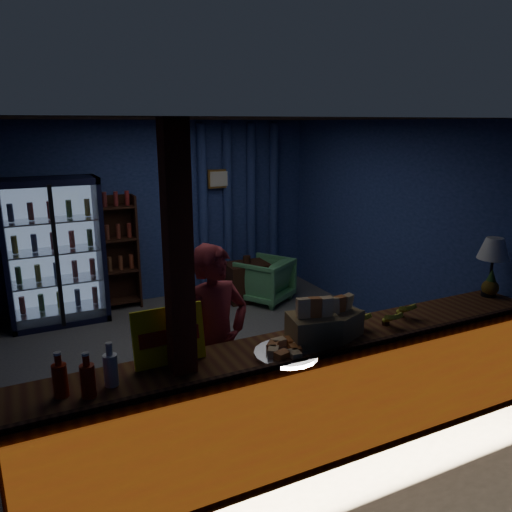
{
  "coord_description": "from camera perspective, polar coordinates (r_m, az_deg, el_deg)",
  "views": [
    {
      "loc": [
        -1.95,
        -4.86,
        2.57
      ],
      "look_at": [
        0.34,
        -0.2,
        1.17
      ],
      "focal_mm": 35.0,
      "sensor_mm": 36.0,
      "label": 1
    }
  ],
  "objects": [
    {
      "name": "counter",
      "position": [
        4.11,
        6.54,
        -15.62
      ],
      "size": [
        4.4,
        0.57,
        0.99
      ],
      "color": "brown",
      "rests_on": "ground"
    },
    {
      "name": "side_table",
      "position": [
        7.41,
        -1.05,
        -2.91
      ],
      "size": [
        0.63,
        0.47,
        0.67
      ],
      "color": "#381E12",
      "rests_on": "ground"
    },
    {
      "name": "room_walls",
      "position": [
        5.34,
        -4.19,
        4.22
      ],
      "size": [
        4.6,
        4.6,
        4.6
      ],
      "color": "navy",
      "rests_on": "ground"
    },
    {
      "name": "soda_bottles",
      "position": [
        3.31,
        -18.8,
        -12.76
      ],
      "size": [
        0.39,
        0.17,
        0.29
      ],
      "color": "#A9210B",
      "rests_on": "counter"
    },
    {
      "name": "pastry_tray",
      "position": [
        3.65,
        3.51,
        -10.84
      ],
      "size": [
        0.47,
        0.47,
        0.08
      ],
      "color": "silver",
      "rests_on": "counter"
    },
    {
      "name": "shopkeeper",
      "position": [
        4.15,
        -4.53,
        -9.84
      ],
      "size": [
        0.68,
        0.52,
        1.65
      ],
      "primitive_type": "imported",
      "rotation": [
        0.0,
        0.0,
        0.24
      ],
      "color": "maroon",
      "rests_on": "ground"
    },
    {
      "name": "snack_box_centre",
      "position": [
        3.97,
        9.58,
        -7.43
      ],
      "size": [
        0.38,
        0.35,
        0.32
      ],
      "color": "olive",
      "rests_on": "counter"
    },
    {
      "name": "framed_picture",
      "position": [
        7.55,
        -4.22,
        8.79
      ],
      "size": [
        0.36,
        0.04,
        0.28
      ],
      "color": "gold",
      "rests_on": "room_walls"
    },
    {
      "name": "banana_bunches",
      "position": [
        4.28,
        14.37,
        -6.55
      ],
      "size": [
        0.69,
        0.28,
        0.15
      ],
      "color": "yellow",
      "rests_on": "counter"
    },
    {
      "name": "curtain_folds",
      "position": [
        7.71,
        -3.24,
        5.56
      ],
      "size": [
        1.74,
        0.14,
        2.5
      ],
      "color": "navy",
      "rests_on": "room_walls"
    },
    {
      "name": "table_lamp",
      "position": [
        5.19,
        25.53,
        0.53
      ],
      "size": [
        0.29,
        0.29,
        0.57
      ],
      "color": "black",
      "rests_on": "counter"
    },
    {
      "name": "beverage_cooler",
      "position": [
        6.99,
        -22.07,
        0.4
      ],
      "size": [
        1.2,
        0.62,
        1.9
      ],
      "color": "black",
      "rests_on": "ground"
    },
    {
      "name": "ground",
      "position": [
        5.84,
        -3.9,
        -11.09
      ],
      "size": [
        4.6,
        4.6,
        0.0
      ],
      "primitive_type": "plane",
      "color": "#515154",
      "rests_on": "ground"
    },
    {
      "name": "snack_box_left",
      "position": [
        3.79,
        6.55,
        -8.15
      ],
      "size": [
        0.4,
        0.35,
        0.38
      ],
      "color": "olive",
      "rests_on": "counter"
    },
    {
      "name": "pineapple",
      "position": [
        5.27,
        25.21,
        -3.04
      ],
      "size": [
        0.16,
        0.16,
        0.27
      ],
      "color": "#806217",
      "rests_on": "counter"
    },
    {
      "name": "yellow_sign",
      "position": [
        3.52,
        -9.93,
        -8.95
      ],
      "size": [
        0.5,
        0.11,
        0.4
      ],
      "color": "#FCFD0D",
      "rests_on": "counter"
    },
    {
      "name": "bottle_shelf",
      "position": [
        7.25,
        -15.38,
        0.35
      ],
      "size": [
        0.5,
        0.28,
        1.6
      ],
      "color": "#381E12",
      "rests_on": "ground"
    },
    {
      "name": "support_post",
      "position": [
        3.35,
        -8.58,
        -7.39
      ],
      "size": [
        0.16,
        0.16,
        2.6
      ],
      "primitive_type": "cube",
      "color": "maroon",
      "rests_on": "ground"
    },
    {
      "name": "green_chair",
      "position": [
        7.35,
        0.99,
        -2.74
      ],
      "size": [
        0.96,
        0.97,
        0.65
      ],
      "primitive_type": "imported",
      "rotation": [
        0.0,
        0.0,
        3.7
      ],
      "color": "#51A264",
      "rests_on": "ground"
    }
  ]
}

